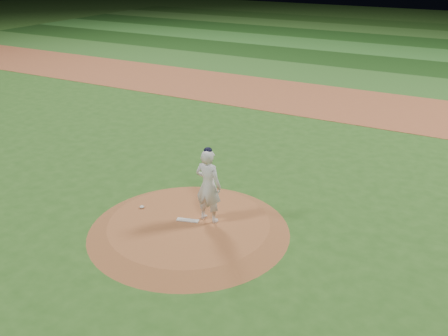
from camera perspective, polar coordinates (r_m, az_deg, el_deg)
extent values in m
plane|color=#2C5A1D|center=(13.80, -4.00, -7.14)|extent=(120.00, 120.00, 0.00)
cube|color=#A05431|center=(25.77, 12.97, 7.27)|extent=(70.00, 6.00, 0.02)
cube|color=#316524|center=(30.94, 15.92, 9.69)|extent=(70.00, 5.00, 0.02)
cube|color=#193F14|center=(35.73, 17.87, 11.27)|extent=(70.00, 5.00, 0.02)
cube|color=#32762B|center=(40.57, 19.38, 12.47)|extent=(70.00, 5.00, 0.02)
cube|color=#1B4817|center=(45.44, 20.57, 13.40)|extent=(70.00, 5.00, 0.02)
cube|color=#386F28|center=(50.34, 21.54, 14.15)|extent=(70.00, 5.00, 0.02)
cube|color=#234E19|center=(55.25, 22.34, 14.76)|extent=(70.00, 5.00, 0.02)
cone|color=#9D5930|center=(13.74, -4.02, -6.69)|extent=(5.50, 5.50, 0.25)
cube|color=silver|center=(13.76, -4.17, -5.97)|extent=(0.63, 0.32, 0.03)
ellipsoid|color=beige|center=(14.54, -9.37, -4.41)|extent=(0.13, 0.13, 0.07)
imported|color=silver|center=(13.30, -1.80, -2.05)|extent=(0.78, 0.53, 2.08)
ellipsoid|color=black|center=(12.88, -1.85, 2.04)|extent=(0.22, 0.22, 0.15)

